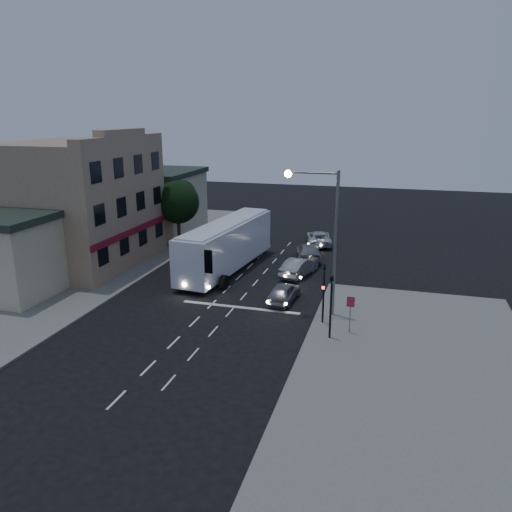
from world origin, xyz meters
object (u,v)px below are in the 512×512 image
(tour_bus, at_px, (227,244))
(streetlight, at_px, (325,227))
(car_sedan_a, at_px, (299,267))
(car_suv, at_px, (284,292))
(car_sedan_b, at_px, (309,252))
(car_sedan_c, at_px, (319,238))
(traffic_signal_main, at_px, (324,286))
(traffic_signal_side, at_px, (331,299))
(regulatory_sign, at_px, (350,309))
(street_tree, at_px, (178,200))

(tour_bus, distance_m, streetlight, 12.04)
(tour_bus, relative_size, car_sedan_a, 3.06)
(car_suv, distance_m, car_sedan_b, 10.39)
(car_sedan_b, distance_m, car_sedan_c, 5.27)
(tour_bus, bearing_deg, traffic_signal_main, -37.87)
(traffic_signal_side, bearing_deg, car_sedan_a, 109.94)
(car_suv, xyz_separation_m, traffic_signal_main, (3.10, -3.02, 1.76))
(car_sedan_c, height_order, traffic_signal_main, traffic_signal_main)
(car_sedan_a, height_order, regulatory_sign, regulatory_sign)
(car_sedan_a, distance_m, traffic_signal_main, 9.50)
(traffic_signal_main, bearing_deg, streetlight, 100.20)
(tour_bus, distance_m, traffic_signal_side, 14.54)
(traffic_signal_side, relative_size, regulatory_sign, 1.86)
(traffic_signal_main, xyz_separation_m, traffic_signal_side, (0.70, -1.98, 0.00))
(tour_bus, xyz_separation_m, traffic_signal_side, (9.82, -10.72, 0.26))
(car_sedan_b, distance_m, regulatory_sign, 15.27)
(regulatory_sign, bearing_deg, car_sedan_c, 103.92)
(regulatory_sign, relative_size, streetlight, 0.24)
(car_sedan_c, bearing_deg, traffic_signal_main, 87.26)
(traffic_signal_side, bearing_deg, car_sedan_b, 104.24)
(traffic_signal_main, bearing_deg, car_sedan_b, 103.44)
(car_sedan_b, xyz_separation_m, regulatory_sign, (4.91, -14.43, 0.89))
(car_sedan_b, relative_size, street_tree, 0.79)
(car_sedan_c, height_order, traffic_signal_side, traffic_signal_side)
(traffic_signal_main, xyz_separation_m, street_tree, (-15.81, 14.25, 2.08))
(car_sedan_a, bearing_deg, traffic_signal_main, 123.35)
(car_sedan_a, xyz_separation_m, street_tree, (-12.60, 5.47, 3.79))
(traffic_signal_main, xyz_separation_m, streetlight, (-0.26, 1.42, 3.31))
(streetlight, bearing_deg, street_tree, 140.49)
(car_sedan_b, xyz_separation_m, traffic_signal_side, (3.91, -15.39, 1.71))
(street_tree, bearing_deg, streetlight, -39.51)
(traffic_signal_side, xyz_separation_m, regulatory_sign, (1.00, 0.96, -0.82))
(car_suv, relative_size, car_sedan_a, 0.90)
(regulatory_sign, xyz_separation_m, street_tree, (-17.51, 15.26, 2.90))
(car_sedan_b, relative_size, streetlight, 0.54)
(car_sedan_a, height_order, traffic_signal_side, traffic_signal_side)
(car_sedan_b, bearing_deg, traffic_signal_side, 91.07)
(traffic_signal_side, distance_m, street_tree, 23.24)
(car_sedan_c, distance_m, regulatory_sign, 20.31)
(regulatory_sign, distance_m, streetlight, 5.18)
(tour_bus, relative_size, car_sedan_b, 2.70)
(streetlight, bearing_deg, car_sedan_b, 103.82)
(car_suv, bearing_deg, streetlight, 154.98)
(car_suv, xyz_separation_m, streetlight, (2.84, -1.60, 5.07))
(tour_bus, height_order, car_sedan_a, tour_bus)
(traffic_signal_side, relative_size, streetlight, 0.46)
(regulatory_sign, bearing_deg, traffic_signal_side, -136.08)
(traffic_signal_main, height_order, streetlight, streetlight)
(car_sedan_b, bearing_deg, tour_bus, 25.17)
(car_suv, distance_m, car_sedan_a, 5.76)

